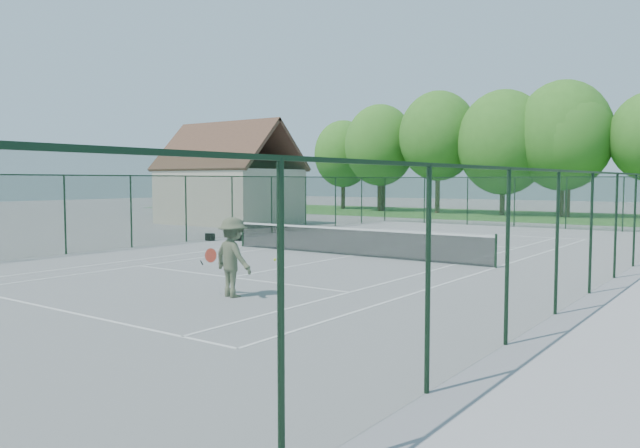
# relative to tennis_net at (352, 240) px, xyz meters

# --- Properties ---
(ground) EXTENTS (140.00, 140.00, 0.00)m
(ground) POSITION_rel_tennis_net_xyz_m (0.00, 0.00, -0.58)
(ground) COLOR gray
(ground) RESTS_ON ground
(grass_far) EXTENTS (80.00, 16.00, 0.01)m
(grass_far) POSITION_rel_tennis_net_xyz_m (0.00, 30.00, -0.57)
(grass_far) COLOR #397A2C
(grass_far) RESTS_ON ground
(court_lines) EXTENTS (11.05, 23.85, 0.01)m
(court_lines) POSITION_rel_tennis_net_xyz_m (0.00, 0.00, -0.57)
(court_lines) COLOR white
(court_lines) RESTS_ON ground
(tennis_net) EXTENTS (11.08, 0.08, 1.10)m
(tennis_net) POSITION_rel_tennis_net_xyz_m (0.00, 0.00, 0.00)
(tennis_net) COLOR black
(tennis_net) RESTS_ON ground
(fence_enclosure) EXTENTS (18.05, 36.05, 3.02)m
(fence_enclosure) POSITION_rel_tennis_net_xyz_m (0.00, 0.00, 0.98)
(fence_enclosure) COLOR #17351C
(fence_enclosure) RESTS_ON ground
(utility_building) EXTENTS (8.60, 6.27, 6.63)m
(utility_building) POSITION_rel_tennis_net_xyz_m (-16.00, 10.00, 2.54)
(utility_building) COLOR beige
(utility_building) RESTS_ON ground
(tree_line_far) EXTENTS (39.40, 6.40, 9.70)m
(tree_line_far) POSITION_rel_tennis_net_xyz_m (0.00, 30.00, 5.42)
(tree_line_far) COLOR #463120
(tree_line_far) RESTS_ON ground
(sports_bag_a) EXTENTS (0.45, 0.30, 0.34)m
(sports_bag_a) POSITION_rel_tennis_net_xyz_m (-8.51, 1.01, -0.40)
(sports_bag_a) COLOR black
(sports_bag_a) RESTS_ON ground
(sports_bag_b) EXTENTS (0.39, 0.25, 0.30)m
(sports_bag_b) POSITION_rel_tennis_net_xyz_m (-7.41, 1.73, -0.43)
(sports_bag_b) COLOR black
(sports_bag_b) RESTS_ON ground
(tennis_player) EXTENTS (1.88, 0.96, 1.92)m
(tennis_player) POSITION_rel_tennis_net_xyz_m (2.16, -8.54, 0.38)
(tennis_player) COLOR #51553F
(tennis_player) RESTS_ON ground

